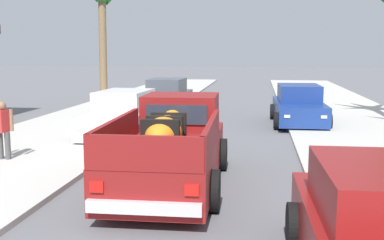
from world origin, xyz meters
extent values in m
cube|color=beige|center=(-5.03, 12.00, 0.06)|extent=(5.09, 60.00, 0.12)
cube|color=silver|center=(-3.89, 12.00, 0.05)|extent=(0.16, 60.00, 0.10)
cube|color=silver|center=(3.89, 12.00, 0.05)|extent=(0.16, 60.00, 0.10)
cube|color=maroon|center=(-0.38, 7.79, 0.60)|extent=(2.05, 5.15, 0.80)
cube|color=maroon|center=(-0.43, 9.39, 1.40)|extent=(1.76, 1.54, 0.80)
cube|color=#283342|center=(-0.41, 8.63, 1.42)|extent=(1.38, 0.10, 0.44)
cube|color=#283342|center=(-0.45, 10.15, 1.42)|extent=(1.46, 0.10, 0.48)
cube|color=maroon|center=(-1.27, 6.91, 1.28)|extent=(0.19, 3.30, 0.56)
cube|color=maroon|center=(0.55, 6.95, 1.28)|extent=(0.19, 3.30, 0.56)
cube|color=maroon|center=(-0.32, 5.28, 1.28)|extent=(1.88, 0.15, 0.56)
cube|color=silver|center=(-0.32, 5.19, 0.44)|extent=(1.83, 0.17, 0.20)
cylinder|color=black|center=(-1.40, 9.29, 0.38)|extent=(0.28, 0.77, 0.76)
cylinder|color=black|center=(0.55, 9.34, 0.38)|extent=(0.28, 0.77, 0.76)
cylinder|color=black|center=(-1.33, 6.36, 0.38)|extent=(0.28, 0.77, 0.76)
cylinder|color=black|center=(0.63, 6.41, 0.38)|extent=(0.28, 0.77, 0.76)
cube|color=red|center=(-1.07, 5.20, 0.74)|extent=(0.22, 0.05, 0.18)
cube|color=red|center=(0.43, 5.24, 0.74)|extent=(0.22, 0.05, 0.18)
ellipsoid|color=orange|center=(-0.37, 7.10, 1.30)|extent=(0.74, 1.72, 0.60)
sphere|color=orange|center=(-0.39, 8.05, 1.38)|extent=(0.44, 0.44, 0.44)
cube|color=black|center=(-0.35, 6.63, 1.30)|extent=(0.72, 0.14, 0.61)
cube|color=black|center=(-0.37, 7.10, 1.30)|extent=(0.72, 0.14, 0.61)
cube|color=black|center=(-0.38, 7.57, 1.30)|extent=(0.72, 0.14, 0.61)
cube|color=#283342|center=(2.88, 4.94, 1.20)|extent=(1.34, 0.11, 0.50)
cylinder|color=black|center=(1.97, 5.15, 0.32)|extent=(0.24, 0.65, 0.64)
cube|color=red|center=(2.22, 5.96, 0.64)|extent=(0.20, 0.04, 0.12)
cube|color=silver|center=(-2.98, 13.16, 0.54)|extent=(1.97, 4.28, 0.72)
cube|color=silver|center=(-2.98, 13.26, 1.22)|extent=(1.62, 2.17, 0.64)
cube|color=#283342|center=(-3.03, 12.29, 1.20)|extent=(1.37, 0.15, 0.52)
cube|color=#283342|center=(-2.93, 14.23, 1.20)|extent=(1.34, 0.15, 0.50)
cylinder|color=black|center=(-2.15, 11.82, 0.32)|extent=(0.25, 0.65, 0.64)
cylinder|color=black|center=(-3.95, 11.91, 0.32)|extent=(0.25, 0.65, 0.64)
cylinder|color=black|center=(-2.02, 14.42, 0.32)|extent=(0.25, 0.65, 0.64)
cylinder|color=black|center=(-3.82, 14.51, 0.32)|extent=(0.25, 0.65, 0.64)
cube|color=red|center=(-2.24, 15.24, 0.64)|extent=(0.20, 0.05, 0.12)
cube|color=white|center=(-2.47, 11.02, 0.61)|extent=(0.20, 0.05, 0.10)
cube|color=red|center=(-3.51, 15.30, 0.64)|extent=(0.20, 0.05, 0.12)
cube|color=white|center=(-3.71, 11.08, 0.61)|extent=(0.20, 0.05, 0.10)
cube|color=navy|center=(2.96, 16.63, 0.54)|extent=(1.87, 4.24, 0.72)
cube|color=navy|center=(2.96, 16.73, 1.22)|extent=(1.57, 2.14, 0.64)
cube|color=#283342|center=(2.98, 15.76, 1.20)|extent=(1.37, 0.11, 0.52)
cube|color=#283342|center=(2.93, 17.70, 1.20)|extent=(1.34, 0.11, 0.50)
cylinder|color=black|center=(3.90, 15.35, 0.32)|extent=(0.24, 0.65, 0.64)
cylinder|color=black|center=(2.09, 15.31, 0.32)|extent=(0.24, 0.65, 0.64)
cylinder|color=black|center=(3.83, 17.95, 0.32)|extent=(0.24, 0.65, 0.64)
cylinder|color=black|center=(2.03, 17.91, 0.32)|extent=(0.24, 0.65, 0.64)
cube|color=red|center=(3.54, 18.76, 0.64)|extent=(0.20, 0.05, 0.12)
cube|color=white|center=(3.63, 14.54, 0.61)|extent=(0.20, 0.05, 0.10)
cube|color=red|center=(2.27, 18.72, 0.64)|extent=(0.20, 0.05, 0.12)
cube|color=white|center=(2.40, 14.50, 0.61)|extent=(0.20, 0.05, 0.10)
cube|color=#474C56|center=(-2.85, 19.67, 0.54)|extent=(1.87, 4.25, 0.72)
cube|color=#474C56|center=(-2.84, 19.77, 1.22)|extent=(1.58, 2.14, 0.64)
cube|color=#283342|center=(-2.87, 18.80, 1.20)|extent=(1.37, 0.12, 0.52)
cube|color=#283342|center=(-2.82, 20.74, 1.20)|extent=(1.34, 0.12, 0.50)
cylinder|color=black|center=(-1.98, 18.34, 0.32)|extent=(0.24, 0.65, 0.64)
cylinder|color=black|center=(-3.78, 18.39, 0.32)|extent=(0.24, 0.65, 0.64)
cylinder|color=black|center=(-1.91, 20.94, 0.32)|extent=(0.24, 0.65, 0.64)
cylinder|color=black|center=(-3.71, 20.99, 0.32)|extent=(0.24, 0.65, 0.64)
cube|color=red|center=(-2.16, 21.76, 0.64)|extent=(0.20, 0.05, 0.12)
cube|color=white|center=(-2.29, 17.54, 0.61)|extent=(0.20, 0.05, 0.10)
cube|color=red|center=(-3.42, 21.79, 0.64)|extent=(0.20, 0.05, 0.12)
cube|color=white|center=(-3.52, 17.57, 0.61)|extent=(0.20, 0.05, 0.10)
cylinder|color=brown|center=(-6.67, 21.98, 3.17)|extent=(0.39, 0.53, 6.35)
cylinder|color=#4C4C4C|center=(-5.03, 9.17, 0.41)|extent=(0.14, 0.14, 0.82)
cylinder|color=#4C4C4C|center=(-4.83, 9.17, 0.41)|extent=(0.14, 0.14, 0.82)
cube|color=red|center=(-4.93, 9.17, 1.09)|extent=(0.27, 0.41, 0.55)
sphere|color=#8C664C|center=(-4.93, 9.17, 1.48)|extent=(0.22, 0.22, 0.22)
cylinder|color=#8C664C|center=(-4.69, 9.17, 1.12)|extent=(0.09, 0.09, 0.55)
camera|label=1|loc=(1.40, -1.49, 2.85)|focal=43.30mm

